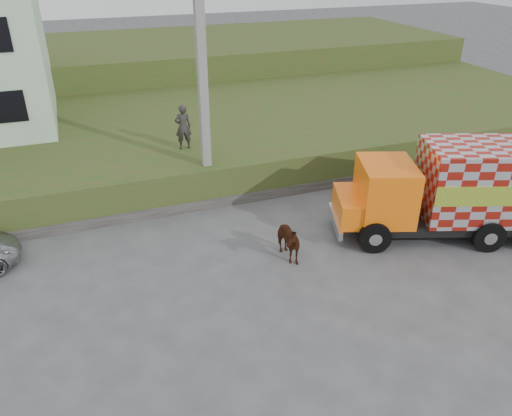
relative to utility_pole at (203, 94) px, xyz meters
name	(u,v)px	position (x,y,z in m)	size (l,w,h in m)	color
ground	(280,260)	(1.00, -4.60, -4.08)	(120.00, 120.00, 0.00)	#474749
embankment	(198,134)	(1.00, 5.40, -3.33)	(40.00, 12.00, 1.50)	#2B531B
embankment_far	(151,65)	(1.00, 17.40, -2.58)	(40.00, 12.00, 3.00)	#2B531B
retaining_strip	(185,206)	(-1.00, -0.40, -3.88)	(16.00, 0.50, 0.40)	#595651
utility_pole	(203,94)	(0.00, 0.00, 0.00)	(1.20, 0.30, 8.00)	gray
cargo_truck	(459,190)	(6.96, -5.06, -2.47)	(7.33, 4.39, 3.12)	black
cow	(286,240)	(1.19, -4.51, -3.45)	(0.68, 1.49, 1.26)	#351D0D
pedestrian	(183,127)	(-0.38, 1.89, -1.71)	(0.63, 0.42, 1.74)	#2B2826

